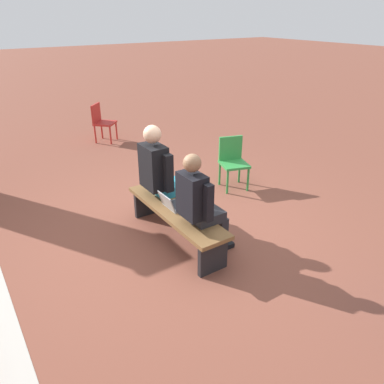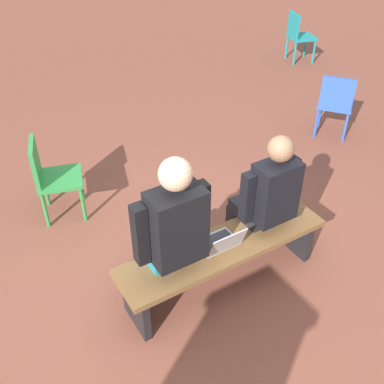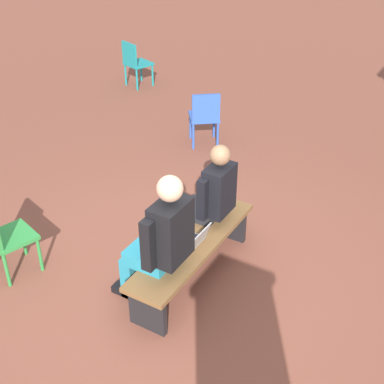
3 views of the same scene
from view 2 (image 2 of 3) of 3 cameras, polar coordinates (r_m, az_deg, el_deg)
name	(u,v)px [view 2 (image 2 of 3)]	position (r m, az deg, el deg)	size (l,w,h in m)	color
ground_plane	(195,289)	(3.89, 0.34, -12.17)	(60.00, 60.00, 0.00)	brown
bench	(224,253)	(3.69, 4.04, -7.69)	(1.80, 0.44, 0.45)	brown
person_student	(265,197)	(3.72, 9.25, -0.63)	(0.53, 0.67, 1.32)	#232328
person_adult	(169,230)	(3.29, -2.89, -4.87)	(0.59, 0.75, 1.43)	teal
laptop	(221,242)	(3.56, 3.67, -6.38)	(0.32, 0.29, 0.21)	#9EA0A5
plastic_chair_foreground	(336,102)	(6.02, 17.81, 10.85)	(0.59, 0.59, 0.84)	#2D56B7
plastic_chair_near_bench_right	(51,174)	(4.54, -17.51, 2.14)	(0.52, 0.52, 0.84)	#2D893D
plastic_chair_far_left	(298,34)	(8.51, 13.34, 18.95)	(0.53, 0.53, 0.84)	teal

